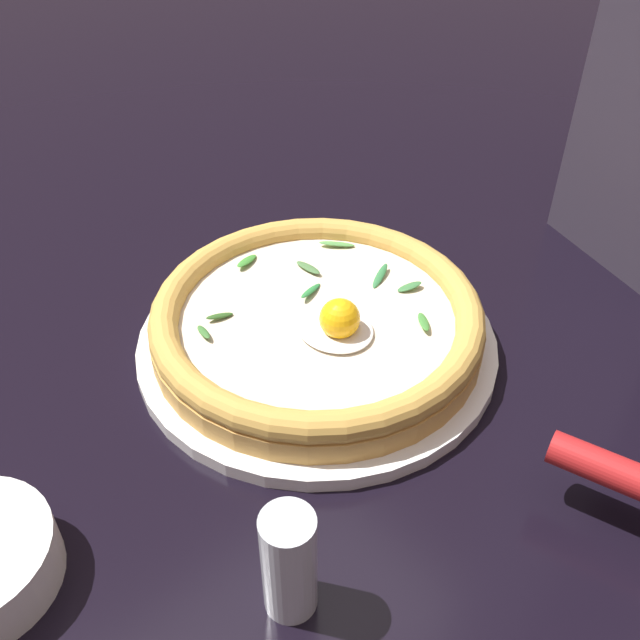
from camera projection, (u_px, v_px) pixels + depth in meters
ground_plane at (303, 369)px, 0.60m from camera, size 2.40×2.40×0.03m
pizza_plate at (320, 344)px, 0.59m from camera, size 0.30×0.30×0.01m
pizza at (320, 321)px, 0.58m from camera, size 0.27×0.27×0.05m
pepper_shaker at (289, 563)px, 0.40m from camera, size 0.03×0.03×0.08m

